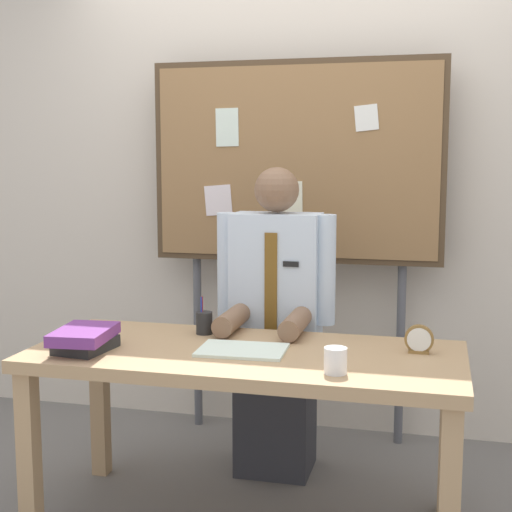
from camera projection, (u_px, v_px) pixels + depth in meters
name	position (u px, v px, depth m)	size (l,w,h in m)	color
back_wall	(303.00, 179.00, 3.90)	(6.40, 0.08, 2.70)	beige
desk	(246.00, 372.00, 2.85)	(1.68, 0.73, 0.72)	tan
person	(276.00, 333.00, 3.36)	(0.55, 0.56, 1.42)	#2D2D33
bulletin_board	(296.00, 167.00, 3.69)	(1.49, 0.09, 1.95)	#4C3823
book_stack	(85.00, 339.00, 2.82)	(0.22, 0.30, 0.09)	#262626
open_notebook	(242.00, 350.00, 2.82)	(0.34, 0.24, 0.01)	silver
desk_clock	(419.00, 340.00, 2.79)	(0.11, 0.04, 0.11)	olive
coffee_mug	(335.00, 361.00, 2.53)	(0.08, 0.08, 0.09)	white
pen_holder	(204.00, 323.00, 3.10)	(0.07, 0.07, 0.16)	#262626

